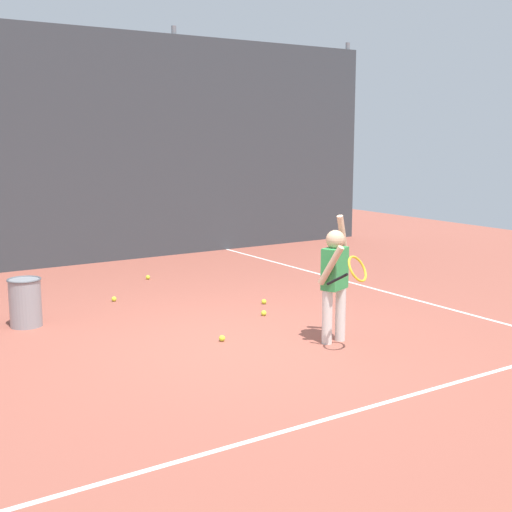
# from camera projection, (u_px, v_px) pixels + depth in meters

# --- Properties ---
(ground_plane) EXTENTS (20.00, 20.00, 0.00)m
(ground_plane) POSITION_uv_depth(u_px,v_px,m) (240.00, 344.00, 7.24)
(ground_plane) COLOR #9E5142
(court_line_baseline) EXTENTS (9.00, 0.05, 0.00)m
(court_line_baseline) POSITION_uv_depth(u_px,v_px,m) (371.00, 406.00, 5.56)
(court_line_baseline) COLOR white
(court_line_baseline) RESTS_ON ground
(court_line_sideline) EXTENTS (0.05, 9.00, 0.00)m
(court_line_sideline) POSITION_uv_depth(u_px,v_px,m) (384.00, 291.00, 9.68)
(court_line_sideline) COLOR white
(court_line_sideline) RESTS_ON ground
(back_fence_windscreen) EXTENTS (12.38, 0.08, 3.94)m
(back_fence_windscreen) POSITION_uv_depth(u_px,v_px,m) (69.00, 148.00, 11.35)
(back_fence_windscreen) COLOR #383D42
(back_fence_windscreen) RESTS_ON ground
(fence_post_2) EXTENTS (0.09, 0.09, 4.09)m
(fence_post_2) POSITION_uv_depth(u_px,v_px,m) (176.00, 143.00, 12.47)
(fence_post_2) COLOR slate
(fence_post_2) RESTS_ON ground
(fence_post_3) EXTENTS (0.09, 0.09, 4.09)m
(fence_post_3) POSITION_uv_depth(u_px,v_px,m) (346.00, 142.00, 14.63)
(fence_post_3) COLOR slate
(fence_post_3) RESTS_ON ground
(tennis_player) EXTENTS (0.55, 0.76, 1.35)m
(tennis_player) POSITION_uv_depth(u_px,v_px,m) (336.00, 276.00, 7.16)
(tennis_player) COLOR silver
(tennis_player) RESTS_ON ground
(ball_hopper) EXTENTS (0.38, 0.38, 0.56)m
(ball_hopper) POSITION_uv_depth(u_px,v_px,m) (25.00, 302.00, 7.87)
(ball_hopper) COLOR gray
(ball_hopper) RESTS_ON ground
(tennis_ball_0) EXTENTS (0.07, 0.07, 0.07)m
(tennis_ball_0) POSITION_uv_depth(u_px,v_px,m) (222.00, 338.00, 7.32)
(tennis_ball_0) COLOR #CCE033
(tennis_ball_0) RESTS_ON ground
(tennis_ball_1) EXTENTS (0.07, 0.07, 0.07)m
(tennis_ball_1) POSITION_uv_depth(u_px,v_px,m) (148.00, 277.00, 10.49)
(tennis_ball_1) COLOR #CCE033
(tennis_ball_1) RESTS_ON ground
(tennis_ball_2) EXTENTS (0.07, 0.07, 0.07)m
(tennis_ball_2) POSITION_uv_depth(u_px,v_px,m) (264.00, 313.00, 8.37)
(tennis_ball_2) COLOR #CCE033
(tennis_ball_2) RESTS_ON ground
(tennis_ball_3) EXTENTS (0.07, 0.07, 0.07)m
(tennis_ball_3) POSITION_uv_depth(u_px,v_px,m) (114.00, 299.00, 9.09)
(tennis_ball_3) COLOR #CCE033
(tennis_ball_3) RESTS_ON ground
(tennis_ball_4) EXTENTS (0.07, 0.07, 0.07)m
(tennis_ball_4) POSITION_uv_depth(u_px,v_px,m) (264.00, 302.00, 8.95)
(tennis_ball_4) COLOR #CCE033
(tennis_ball_4) RESTS_ON ground
(tennis_ball_5) EXTENTS (0.07, 0.07, 0.07)m
(tennis_ball_5) POSITION_uv_depth(u_px,v_px,m) (346.00, 268.00, 11.25)
(tennis_ball_5) COLOR #CCE033
(tennis_ball_5) RESTS_ON ground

